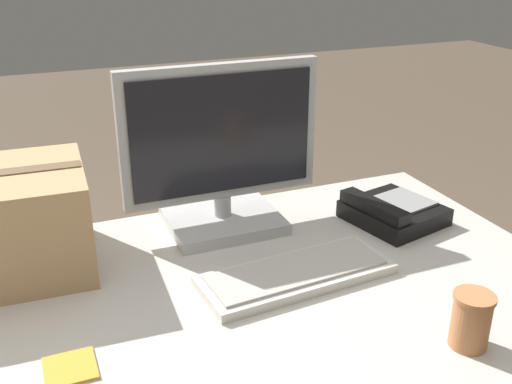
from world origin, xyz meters
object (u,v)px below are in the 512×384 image
monitor (222,158)px  cardboard_box (10,222)px  keyboard (295,273)px  sticky_note_pad (70,368)px  desk_phone (392,212)px  paper_cup_right (471,320)px

monitor → cardboard_box: size_ratio=1.44×
keyboard → sticky_note_pad: size_ratio=4.96×
monitor → desk_phone: size_ratio=1.93×
cardboard_box → desk_phone: bearing=-7.4°
desk_phone → paper_cup_right: 0.52m
monitor → keyboard: monitor is taller
keyboard → cardboard_box: 0.63m
keyboard → paper_cup_right: size_ratio=4.07×
paper_cup_right → sticky_note_pad: size_ratio=1.22×
keyboard → cardboard_box: cardboard_box is taller
monitor → paper_cup_right: monitor is taller
monitor → cardboard_box: bearing=-177.2°
monitor → desk_phone: 0.47m
paper_cup_right → sticky_note_pad: 0.71m
monitor → sticky_note_pad: (-0.43, -0.43, -0.18)m
paper_cup_right → keyboard: bearing=120.3°
desk_phone → keyboard: bearing=-168.9°
desk_phone → monitor: bearing=147.9°
cardboard_box → sticky_note_pad: size_ratio=3.91×
monitor → keyboard: (0.06, -0.30, -0.17)m
desk_phone → cardboard_box: cardboard_box is taller
monitor → cardboard_box: (-0.50, -0.02, -0.07)m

